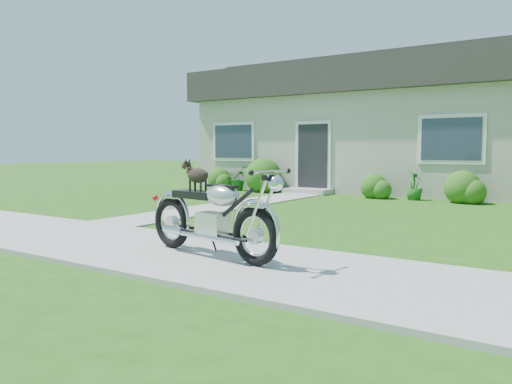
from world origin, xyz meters
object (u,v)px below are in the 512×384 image
Objects in this scene: potted_plant_left at (237,178)px; potted_plant_right at (414,185)px; motorcycle_with_dog at (212,215)px; house at (394,125)px.

potted_plant_left reaches higher than potted_plant_right.
potted_plant_left is 0.36× the size of motorcycle_with_dog.
motorcycle_with_dog is (1.73, -12.01, -1.61)m from house.
house is at bearing 107.62° from motorcycle_with_dog.
potted_plant_right is (1.71, -3.44, -1.77)m from house.
house is 15.97× the size of potted_plant_left.
potted_plant_right is at bearing 0.00° from potted_plant_left.
motorcycle_with_dog is (0.02, -8.57, 0.16)m from potted_plant_right.
house reaches higher than motorcycle_with_dog.
potted_plant_right is 8.57m from motorcycle_with_dog.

